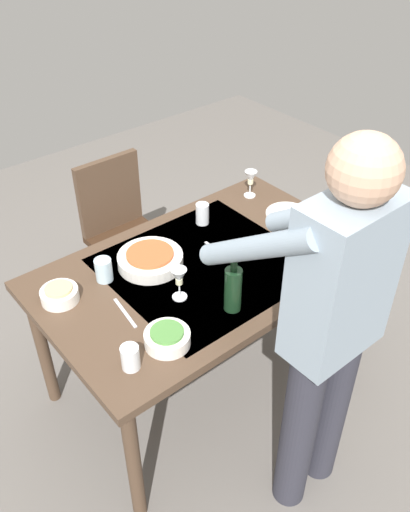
# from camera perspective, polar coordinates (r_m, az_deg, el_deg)

# --- Properties ---
(ground_plane) EXTENTS (6.00, 6.00, 0.00)m
(ground_plane) POSITION_cam_1_polar(r_m,az_deg,el_deg) (3.01, 0.00, -12.58)
(ground_plane) COLOR #66605B
(dining_table) EXTENTS (1.53, 0.93, 0.77)m
(dining_table) POSITION_cam_1_polar(r_m,az_deg,el_deg) (2.53, 0.00, -2.31)
(dining_table) COLOR #4C3828
(dining_table) RESTS_ON ground_plane
(chair_near) EXTENTS (0.40, 0.40, 0.91)m
(chair_near) POSITION_cam_1_polar(r_m,az_deg,el_deg) (3.22, -8.86, 3.26)
(chair_near) COLOR #352114
(chair_near) RESTS_ON ground_plane
(person_server) EXTENTS (0.42, 0.61, 1.69)m
(person_server) POSITION_cam_1_polar(r_m,az_deg,el_deg) (1.96, 12.97, -7.04)
(person_server) COLOR #2D2D38
(person_server) RESTS_ON ground_plane
(wine_bottle) EXTENTS (0.07, 0.07, 0.30)m
(wine_bottle) POSITION_cam_1_polar(r_m,az_deg,el_deg) (2.18, 2.98, -3.38)
(wine_bottle) COLOR black
(wine_bottle) RESTS_ON dining_table
(wine_glass_left) EXTENTS (0.07, 0.07, 0.15)m
(wine_glass_left) POSITION_cam_1_polar(r_m,az_deg,el_deg) (2.24, -2.76, -2.38)
(wine_glass_left) COLOR white
(wine_glass_left) RESTS_ON dining_table
(wine_glass_right) EXTENTS (0.07, 0.07, 0.15)m
(wine_glass_right) POSITION_cam_1_polar(r_m,az_deg,el_deg) (2.95, 4.84, 8.11)
(wine_glass_right) COLOR white
(wine_glass_right) RESTS_ON dining_table
(water_cup_near_left) EXTENTS (0.07, 0.07, 0.10)m
(water_cup_near_left) POSITION_cam_1_polar(r_m,az_deg,el_deg) (2.01, -7.90, -10.58)
(water_cup_near_left) COLOR silver
(water_cup_near_left) RESTS_ON dining_table
(water_cup_near_right) EXTENTS (0.08, 0.08, 0.11)m
(water_cup_near_right) POSITION_cam_1_polar(r_m,az_deg,el_deg) (2.40, -10.66, -1.45)
(water_cup_near_right) COLOR silver
(water_cup_near_right) RESTS_ON dining_table
(water_cup_far_left) EXTENTS (0.07, 0.07, 0.11)m
(water_cup_far_left) POSITION_cam_1_polar(r_m,az_deg,el_deg) (2.73, -0.29, 4.49)
(water_cup_far_left) COLOR silver
(water_cup_far_left) RESTS_ON dining_table
(serving_bowl_pasta) EXTENTS (0.30, 0.30, 0.07)m
(serving_bowl_pasta) POSITION_cam_1_polar(r_m,az_deg,el_deg) (2.47, -5.80, -0.31)
(serving_bowl_pasta) COLOR white
(serving_bowl_pasta) RESTS_ON dining_table
(side_bowl_salad) EXTENTS (0.18, 0.18, 0.07)m
(side_bowl_salad) POSITION_cam_1_polar(r_m,az_deg,el_deg) (2.09, -4.01, -8.58)
(side_bowl_salad) COLOR white
(side_bowl_salad) RESTS_ON dining_table
(side_bowl_bread) EXTENTS (0.16, 0.16, 0.07)m
(side_bowl_bread) POSITION_cam_1_polar(r_m,az_deg,el_deg) (2.35, -15.13, -3.90)
(side_bowl_bread) COLOR white
(side_bowl_bread) RESTS_ON dining_table
(dinner_plate_near) EXTENTS (0.23, 0.23, 0.01)m
(dinner_plate_near) POSITION_cam_1_polar(r_m,az_deg,el_deg) (2.67, 13.65, 1.20)
(dinner_plate_near) COLOR white
(dinner_plate_near) RESTS_ON dining_table
(dinner_plate_far) EXTENTS (0.23, 0.23, 0.01)m
(dinner_plate_far) POSITION_cam_1_polar(r_m,az_deg,el_deg) (2.85, 8.74, 4.40)
(dinner_plate_far) COLOR white
(dinner_plate_far) RESTS_ON dining_table
(table_knife) EXTENTS (0.04, 0.20, 0.00)m
(table_knife) POSITION_cam_1_polar(r_m,az_deg,el_deg) (2.25, -8.45, -5.96)
(table_knife) COLOR silver
(table_knife) RESTS_ON dining_table
(table_fork) EXTENTS (0.03, 0.18, 0.00)m
(table_fork) POSITION_cam_1_polar(r_m,az_deg,el_deg) (2.56, 1.24, 0.54)
(table_fork) COLOR silver
(table_fork) RESTS_ON dining_table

